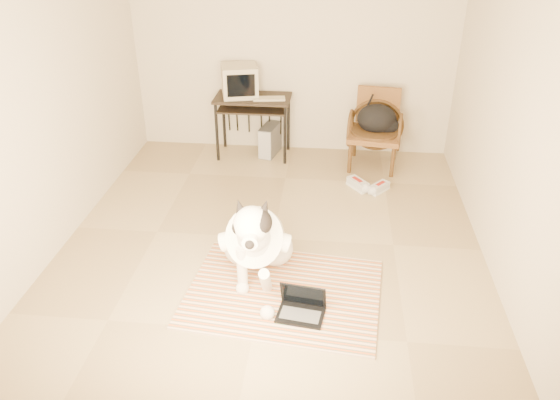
# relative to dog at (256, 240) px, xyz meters

# --- Properties ---
(floor) EXTENTS (4.50, 4.50, 0.00)m
(floor) POSITION_rel_dog_xyz_m (0.07, 0.61, -0.37)
(floor) COLOR tan
(floor) RESTS_ON ground
(wall_back) EXTENTS (4.50, 0.00, 4.50)m
(wall_back) POSITION_rel_dog_xyz_m (0.07, 2.86, 0.98)
(wall_back) COLOR beige
(wall_back) RESTS_ON floor
(wall_front) EXTENTS (4.50, 0.00, 4.50)m
(wall_front) POSITION_rel_dog_xyz_m (0.07, -1.64, 0.98)
(wall_front) COLOR beige
(wall_front) RESTS_ON floor
(wall_left) EXTENTS (0.00, 4.50, 4.50)m
(wall_left) POSITION_rel_dog_xyz_m (-1.93, 0.61, 0.98)
(wall_left) COLOR beige
(wall_left) RESTS_ON floor
(wall_right) EXTENTS (0.00, 4.50, 4.50)m
(wall_right) POSITION_rel_dog_xyz_m (2.07, 0.61, 0.98)
(wall_right) COLOR beige
(wall_right) RESTS_ON floor
(rug) EXTENTS (1.72, 1.38, 0.02)m
(rug) POSITION_rel_dog_xyz_m (0.26, -0.23, -0.36)
(rug) COLOR #C65929
(rug) RESTS_ON floor
(dog) EXTENTS (0.63, 1.30, 0.95)m
(dog) POSITION_rel_dog_xyz_m (0.00, 0.00, 0.00)
(dog) COLOR white
(dog) RESTS_ON rug
(laptop) EXTENTS (0.40, 0.32, 0.26)m
(laptop) POSITION_rel_dog_xyz_m (0.43, -0.48, -0.29)
(laptop) COLOR black
(laptop) RESTS_ON rug
(computer_desk) EXTENTS (0.94, 0.53, 0.78)m
(computer_desk) POSITION_rel_dog_xyz_m (-0.40, 2.56, 0.30)
(computer_desk) COLOR black
(computer_desk) RESTS_ON floor
(crt_monitor) EXTENTS (0.51, 0.49, 0.38)m
(crt_monitor) POSITION_rel_dog_xyz_m (-0.56, 2.60, 0.60)
(crt_monitor) COLOR tan
(crt_monitor) RESTS_ON computer_desk
(desk_keyboard) EXTENTS (0.40, 0.20, 0.03)m
(desk_keyboard) POSITION_rel_dog_xyz_m (-0.18, 2.49, 0.42)
(desk_keyboard) COLOR tan
(desk_keyboard) RESTS_ON computer_desk
(pc_tower) EXTENTS (0.26, 0.44, 0.39)m
(pc_tower) POSITION_rel_dog_xyz_m (-0.20, 2.61, -0.18)
(pc_tower) COLOR #4E4E51
(pc_tower) RESTS_ON floor
(rattan_chair) EXTENTS (0.69, 0.67, 0.93)m
(rattan_chair) POSITION_rel_dog_xyz_m (1.12, 2.44, 0.09)
(rattan_chair) COLOR brown
(rattan_chair) RESTS_ON floor
(backpack) EXTENTS (0.51, 0.39, 0.35)m
(backpack) POSITION_rel_dog_xyz_m (1.15, 2.43, 0.22)
(backpack) COLOR black
(backpack) RESTS_ON rattan_chair
(sneaker_left) EXTENTS (0.28, 0.31, 0.11)m
(sneaker_left) POSITION_rel_dog_xyz_m (0.93, 1.76, -0.33)
(sneaker_left) COLOR silver
(sneaker_left) RESTS_ON floor
(sneaker_right) EXTENTS (0.26, 0.28, 0.10)m
(sneaker_right) POSITION_rel_dog_xyz_m (1.17, 1.71, -0.33)
(sneaker_right) COLOR silver
(sneaker_right) RESTS_ON floor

